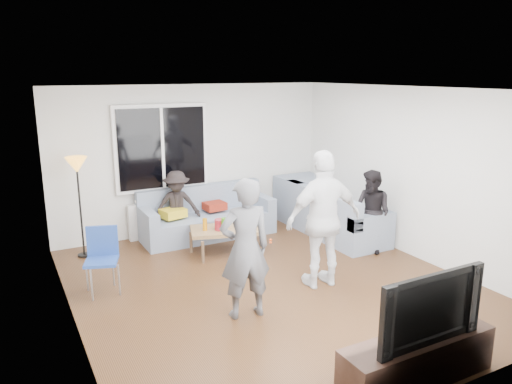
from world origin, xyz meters
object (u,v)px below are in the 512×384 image
spectator_right (372,212)px  spectator_back (177,206)px  player_left (245,249)px  player_right (324,219)px  coffee_table (226,240)px  sofa_right_section (336,212)px  side_chair (102,262)px  television (422,304)px  floor_lamp (80,208)px  tv_console (417,360)px  sofa_back_section (207,213)px

spectator_right → spectator_back: size_ratio=1.10×
player_left → player_right: player_right is taller
player_left → spectator_back: 2.93m
coffee_table → sofa_right_section: bearing=-4.8°
sofa_right_section → spectator_back: size_ratio=1.65×
coffee_table → side_chair: size_ratio=1.28×
player_left → spectator_right: (2.71, 0.94, -0.17)m
coffee_table → player_left: size_ratio=0.66×
coffee_table → television: (0.16, -3.89, 0.58)m
coffee_table → floor_lamp: 2.30m
floor_lamp → television: (2.19, -4.79, -0.00)m
player_right → side_chair: bearing=-18.1°
sofa_right_section → spectator_back: bearing=66.8°
tv_console → floor_lamp: bearing=114.6°
sofa_back_section → side_chair: side_chair is taller
sofa_back_section → television: 4.78m
player_left → television: player_left is taller
floor_lamp → sofa_right_section: bearing=-14.7°
sofa_back_section → sofa_right_section: same height
sofa_back_section → floor_lamp: bearing=179.5°
spectator_right → television: 3.40m
coffee_table → player_right: 1.97m
player_left → spectator_right: bearing=-154.3°
sofa_right_section → floor_lamp: 4.22m
sofa_back_section → spectator_back: 0.57m
sofa_right_section → player_right: bearing=137.8°
floor_lamp → tv_console: size_ratio=0.97×
floor_lamp → television: floor_lamp is taller
sofa_back_section → player_right: 2.71m
floor_lamp → spectator_back: size_ratio=1.29×
side_chair → tv_console: (2.19, -3.29, -0.21)m
floor_lamp → spectator_back: (1.55, 0.01, -0.18)m
side_chair → coffee_table: bearing=35.8°
side_chair → floor_lamp: floor_lamp is taller
floor_lamp → television: 5.26m
floor_lamp → coffee_table: bearing=-23.7°
spectator_right → floor_lamp: bearing=-124.6°
spectator_right → television: spectator_right is taller
player_right → sofa_right_section: bearing=-127.3°
side_chair → television: (2.19, -3.29, 0.35)m
sofa_back_section → player_right: (0.58, -2.60, 0.50)m
floor_lamp → spectator_right: size_ratio=1.18×
television → floor_lamp: bearing=114.6°
side_chair → player_left: size_ratio=0.52×
player_left → spectator_right: size_ratio=1.26×
television → spectator_back: bearing=97.6°
sofa_back_section → player_right: player_right is taller
side_chair → spectator_right: (4.07, -0.47, 0.23)m
television → tv_console: bearing=0.0°
side_chair → player_right: (2.66, -1.13, 0.49)m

